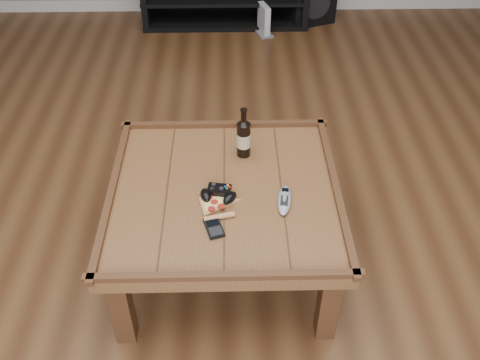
{
  "coord_description": "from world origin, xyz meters",
  "views": [
    {
      "loc": [
        0.03,
        -1.74,
        1.99
      ],
      "look_at": [
        0.07,
        -0.01,
        0.52
      ],
      "focal_mm": 40.0,
      "sensor_mm": 36.0,
      "label": 1
    }
  ],
  "objects_px": {
    "coffee_table": "(224,200)",
    "smartphone": "(214,227)",
    "game_console": "(264,21)",
    "remote_control": "(284,200)",
    "game_controller": "(218,194)",
    "pizza_slice": "(215,205)",
    "beer_bottle": "(244,137)"
  },
  "relations": [
    {
      "from": "coffee_table",
      "to": "smartphone",
      "type": "distance_m",
      "value": 0.25
    },
    {
      "from": "beer_bottle",
      "to": "pizza_slice",
      "type": "height_order",
      "value": "beer_bottle"
    },
    {
      "from": "smartphone",
      "to": "game_controller",
      "type": "bearing_deg",
      "value": 68.22
    },
    {
      "from": "smartphone",
      "to": "coffee_table",
      "type": "bearing_deg",
      "value": 63.31
    },
    {
      "from": "coffee_table",
      "to": "beer_bottle",
      "type": "relative_size",
      "value": 4.1
    },
    {
      "from": "game_controller",
      "to": "beer_bottle",
      "type": "bearing_deg",
      "value": 79.64
    },
    {
      "from": "smartphone",
      "to": "remote_control",
      "type": "distance_m",
      "value": 0.33
    },
    {
      "from": "coffee_table",
      "to": "beer_bottle",
      "type": "bearing_deg",
      "value": 70.29
    },
    {
      "from": "beer_bottle",
      "to": "remote_control",
      "type": "distance_m",
      "value": 0.38
    },
    {
      "from": "remote_control",
      "to": "game_console",
      "type": "relative_size",
      "value": 0.77
    },
    {
      "from": "beer_bottle",
      "to": "smartphone",
      "type": "height_order",
      "value": "beer_bottle"
    },
    {
      "from": "game_controller",
      "to": "pizza_slice",
      "type": "distance_m",
      "value": 0.06
    },
    {
      "from": "game_console",
      "to": "remote_control",
      "type": "bearing_deg",
      "value": -108.86
    },
    {
      "from": "pizza_slice",
      "to": "coffee_table",
      "type": "bearing_deg",
      "value": 56.12
    },
    {
      "from": "smartphone",
      "to": "beer_bottle",
      "type": "bearing_deg",
      "value": 58.11
    },
    {
      "from": "coffee_table",
      "to": "smartphone",
      "type": "xyz_separation_m",
      "value": [
        -0.04,
        -0.23,
        0.07
      ]
    },
    {
      "from": "game_controller",
      "to": "smartphone",
      "type": "relative_size",
      "value": 1.35
    },
    {
      "from": "remote_control",
      "to": "pizza_slice",
      "type": "bearing_deg",
      "value": -167.74
    },
    {
      "from": "pizza_slice",
      "to": "remote_control",
      "type": "xyz_separation_m",
      "value": [
        0.29,
        0.02,
        0.01
      ]
    },
    {
      "from": "beer_bottle",
      "to": "remote_control",
      "type": "height_order",
      "value": "beer_bottle"
    },
    {
      "from": "coffee_table",
      "to": "remote_control",
      "type": "height_order",
      "value": "remote_control"
    },
    {
      "from": "pizza_slice",
      "to": "smartphone",
      "type": "xyz_separation_m",
      "value": [
        -0.0,
        -0.13,
        -0.0
      ]
    },
    {
      "from": "coffee_table",
      "to": "game_console",
      "type": "xyz_separation_m",
      "value": [
        0.32,
        2.49,
        -0.28
      ]
    },
    {
      "from": "coffee_table",
      "to": "remote_control",
      "type": "distance_m",
      "value": 0.28
    },
    {
      "from": "game_controller",
      "to": "game_console",
      "type": "distance_m",
      "value": 2.59
    },
    {
      "from": "coffee_table",
      "to": "game_controller",
      "type": "xyz_separation_m",
      "value": [
        -0.02,
        -0.05,
        0.08
      ]
    },
    {
      "from": "beer_bottle",
      "to": "pizza_slice",
      "type": "xyz_separation_m",
      "value": [
        -0.13,
        -0.36,
        -0.09
      ]
    },
    {
      "from": "coffee_table",
      "to": "smartphone",
      "type": "height_order",
      "value": "coffee_table"
    },
    {
      "from": "beer_bottle",
      "to": "smartphone",
      "type": "bearing_deg",
      "value": -105.15
    },
    {
      "from": "smartphone",
      "to": "game_console",
      "type": "height_order",
      "value": "smartphone"
    },
    {
      "from": "pizza_slice",
      "to": "remote_control",
      "type": "relative_size",
      "value": 1.34
    },
    {
      "from": "game_controller",
      "to": "pizza_slice",
      "type": "relative_size",
      "value": 0.67
    }
  ]
}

